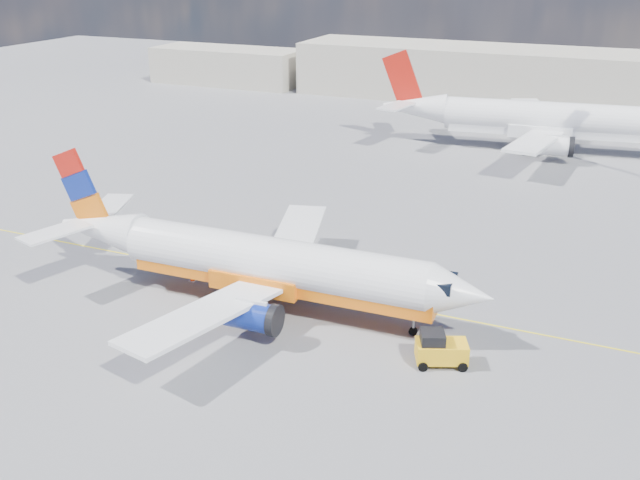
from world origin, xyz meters
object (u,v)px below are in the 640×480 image
at_px(main_jet, 261,263).
at_px(traffic_cone, 193,277).
at_px(gse_tug, 440,349).
at_px(second_jet, 540,120).

distance_m(main_jet, traffic_cone, 7.13).
distance_m(gse_tug, traffic_cone, 19.34).
xyz_separation_m(main_jet, traffic_cone, (-6.37, 1.44, -2.86)).
height_order(main_jet, traffic_cone, main_jet).
distance_m(second_jet, gse_tug, 50.07).
relative_size(main_jet, second_jet, 0.86).
distance_m(main_jet, second_jet, 48.99).
xyz_separation_m(main_jet, second_jet, (11.29, 47.67, 0.53)).
bearing_deg(second_jet, main_jet, -110.77).
bearing_deg(main_jet, gse_tug, -11.75).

